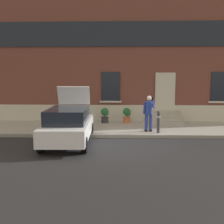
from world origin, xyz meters
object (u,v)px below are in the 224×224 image
at_px(planter_olive, 60,114).
at_px(planter_terracotta, 127,115).
at_px(hatchback_car_white, 69,125).
at_px(planter_charcoal, 105,115).
at_px(bollard_far_left, 63,121).
at_px(person_on_phone, 149,111).
at_px(bollard_near_person, 158,121).

distance_m(planter_olive, planter_terracotta, 3.93).
relative_size(hatchback_car_white, planter_terracotta, 4.79).
bearing_deg(planter_terracotta, hatchback_car_white, -122.67).
bearing_deg(planter_charcoal, hatchback_car_white, -107.99).
height_order(hatchback_car_white, planter_terracotta, hatchback_car_white).
xyz_separation_m(bollard_far_left, planter_terracotta, (3.08, 2.54, -0.11)).
height_order(hatchback_car_white, bollard_far_left, hatchback_car_white).
relative_size(bollard_far_left, planter_olive, 1.22).
distance_m(hatchback_car_white, planter_olive, 4.42).
bearing_deg(person_on_phone, hatchback_car_white, -157.33).
distance_m(hatchback_car_white, planter_terracotta, 4.70).
bearing_deg(planter_olive, planter_charcoal, -5.71).
height_order(bollard_near_person, bollard_far_left, same).
distance_m(bollard_near_person, bollard_far_left, 4.49).
xyz_separation_m(bollard_near_person, planter_olive, (-5.34, 2.78, -0.11)).
xyz_separation_m(planter_olive, planter_charcoal, (2.67, -0.27, 0.00)).
xyz_separation_m(bollard_near_person, person_on_phone, (-0.43, 0.26, 0.44)).
bearing_deg(hatchback_car_white, bollard_near_person, 19.64).
bearing_deg(hatchback_car_white, person_on_phone, 25.41).
relative_size(hatchback_car_white, planter_olive, 4.79).
distance_m(person_on_phone, planter_charcoal, 3.22).
xyz_separation_m(hatchback_car_white, bollard_far_left, (-0.55, 1.41, -0.09)).
distance_m(person_on_phone, planter_olive, 5.54).
xyz_separation_m(person_on_phone, planter_charcoal, (-2.24, 2.26, -0.54)).
distance_m(bollard_far_left, person_on_phone, 4.09).
bearing_deg(planter_charcoal, bollard_near_person, -43.27).
height_order(hatchback_car_white, planter_olive, hatchback_car_white).
bearing_deg(planter_charcoal, person_on_phone, -45.22).
bearing_deg(planter_terracotta, planter_charcoal, -178.76).
bearing_deg(bollard_near_person, planter_terracotta, 119.05).
bearing_deg(bollard_far_left, planter_terracotta, 39.52).
relative_size(bollard_near_person, bollard_far_left, 1.00).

